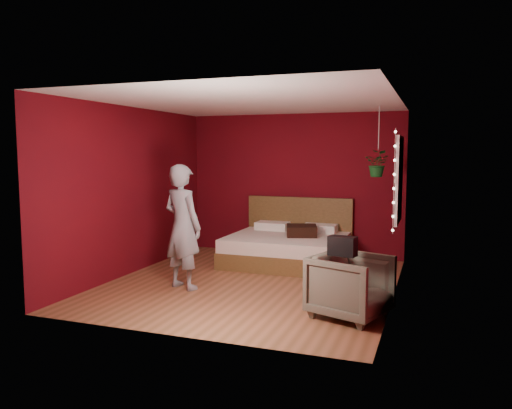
% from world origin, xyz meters
% --- Properties ---
extents(floor, '(4.50, 4.50, 0.00)m').
position_xyz_m(floor, '(0.00, 0.00, 0.00)').
color(floor, '#985C3C').
rests_on(floor, ground).
extents(room_walls, '(4.04, 4.54, 2.62)m').
position_xyz_m(room_walls, '(0.00, 0.00, 1.68)').
color(room_walls, '#600A11').
rests_on(room_walls, ground).
extents(window, '(0.05, 0.97, 1.27)m').
position_xyz_m(window, '(1.97, 0.90, 1.50)').
color(window, white).
rests_on(window, room_walls).
extents(fairy_lights, '(0.04, 0.04, 1.45)m').
position_xyz_m(fairy_lights, '(1.94, 0.37, 1.50)').
color(fairy_lights, silver).
rests_on(fairy_lights, room_walls).
extents(bed, '(1.96, 1.66, 1.08)m').
position_xyz_m(bed, '(0.13, 1.46, 0.28)').
color(bed, brown).
rests_on(bed, ground).
extents(person, '(0.73, 0.59, 1.74)m').
position_xyz_m(person, '(-0.81, -0.58, 0.87)').
color(person, gray).
rests_on(person, ground).
extents(armchair, '(1.02, 1.00, 0.73)m').
position_xyz_m(armchair, '(1.60, -1.03, 0.37)').
color(armchair, '#575244').
rests_on(armchair, ground).
extents(handbag, '(0.34, 0.21, 0.22)m').
position_xyz_m(handbag, '(1.51, -1.12, 0.85)').
color(handbag, black).
rests_on(handbag, armchair).
extents(throw_pillow, '(0.62, 0.62, 0.18)m').
position_xyz_m(throw_pillow, '(0.37, 1.43, 0.58)').
color(throw_pillow, black).
rests_on(throw_pillow, bed).
extents(hanging_plant, '(0.43, 0.39, 1.08)m').
position_xyz_m(hanging_plant, '(1.64, 1.12, 1.73)').
color(hanging_plant, silver).
rests_on(hanging_plant, room_walls).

